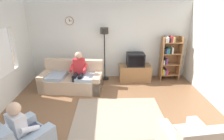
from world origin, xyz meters
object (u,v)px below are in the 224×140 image
tv (135,59)px  person_in_left_armchair (23,126)px  bookshelf (169,56)px  floor_lamp (104,40)px  person_on_couch (79,70)px  couch (72,80)px  tv_stand (135,72)px

tv → person_in_left_armchair: person_in_left_armchair is taller
bookshelf → floor_lamp: 2.35m
person_on_couch → person_in_left_armchair: 2.62m
tv → person_in_left_armchair: (-2.46, -3.31, -0.17)m
person_on_couch → person_in_left_armchair: bearing=-103.1°
couch → floor_lamp: bearing=36.8°
tv_stand → floor_lamp: (-1.07, 0.10, 1.17)m
tv → floor_lamp: 1.27m
tv_stand → bookshelf: (1.20, 0.07, 0.57)m
floor_lamp → person_on_couch: bearing=-131.8°
couch → tv_stand: size_ratio=1.80×
tv_stand → couch: bearing=-162.2°
person_on_couch → person_in_left_armchair: (-0.59, -2.55, -0.09)m
bookshelf → person_on_couch: (-3.07, -0.86, -0.15)m
tv_stand → bookshelf: bookshelf is taller
tv_stand → person_on_couch: 2.07m
bookshelf → person_on_couch: size_ratio=1.28×
bookshelf → person_in_left_armchair: bearing=-137.1°
bookshelf → floor_lamp: size_ratio=0.85×
bookshelf → person_on_couch: bearing=-164.4°
bookshelf → floor_lamp: floor_lamp is taller
tv → bookshelf: bearing=4.5°
tv_stand → floor_lamp: size_ratio=0.59×
couch → bookshelf: size_ratio=1.25×
tv → couch: bearing=-162.8°
person_on_couch → person_in_left_armchair: person_on_couch is taller
tv_stand → person_in_left_armchair: (-2.46, -3.33, 0.33)m
couch → person_in_left_armchair: person_in_left_armchair is taller
tv_stand → floor_lamp: bearing=174.7°
tv → floor_lamp: (-1.07, 0.12, 0.67)m
bookshelf → tv: bearing=-175.5°
person_on_couch → person_in_left_armchair: size_ratio=1.11×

